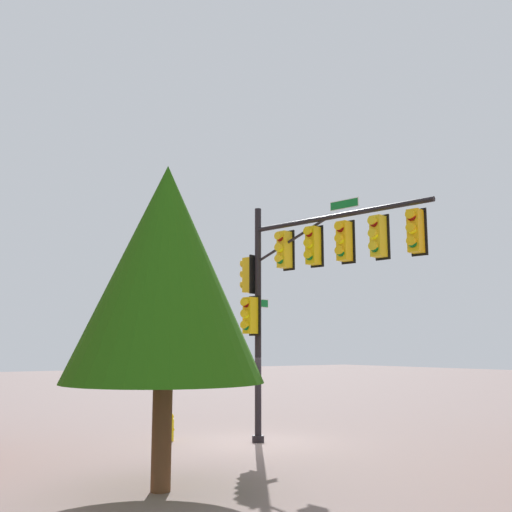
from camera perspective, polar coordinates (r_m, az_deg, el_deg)
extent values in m
plane|color=gray|center=(18.47, 0.21, -17.56)|extent=(120.00, 120.00, 0.00)
cylinder|color=black|center=(18.27, 0.20, -6.40)|extent=(0.20, 0.20, 7.15)
cylinder|color=black|center=(18.45, 0.21, -17.25)|extent=(0.36, 0.36, 0.20)
cylinder|color=black|center=(16.84, 7.71, 3.82)|extent=(5.78, 1.47, 0.14)
cylinder|color=black|center=(17.68, 3.40, 1.49)|extent=(2.63, 0.68, 1.07)
cube|color=yellow|center=(17.80, 2.77, 0.60)|extent=(0.38, 0.41, 1.10)
cube|color=black|center=(17.94, 3.20, 0.53)|extent=(0.44, 0.12, 1.22)
sphere|color=maroon|center=(17.71, 2.32, 1.76)|extent=(0.22, 0.22, 0.22)
cylinder|color=yellow|center=(17.68, 2.19, 1.95)|extent=(0.25, 0.18, 0.23)
sphere|color=#FFFC14|center=(17.65, 2.33, 0.68)|extent=(0.22, 0.22, 0.22)
cylinder|color=yellow|center=(17.62, 2.20, 0.86)|extent=(0.25, 0.18, 0.23)
sphere|color=#0B621E|center=(17.60, 2.34, -0.41)|extent=(0.22, 0.22, 0.22)
cylinder|color=yellow|center=(17.56, 2.20, -0.23)|extent=(0.25, 0.18, 0.23)
cube|color=#E1BA0E|center=(17.15, 5.54, 1.00)|extent=(0.40, 0.43, 1.10)
cube|color=black|center=(17.31, 5.92, 0.91)|extent=(0.44, 0.15, 1.22)
sphere|color=maroon|center=(17.05, 5.14, 2.21)|extent=(0.22, 0.22, 0.22)
cylinder|color=#E1BA0E|center=(17.01, 5.02, 2.41)|extent=(0.26, 0.20, 0.23)
sphere|color=#FFFC14|center=(16.98, 5.16, 1.09)|extent=(0.22, 0.22, 0.22)
cylinder|color=#E1BA0E|center=(16.94, 5.04, 1.28)|extent=(0.26, 0.20, 0.23)
sphere|color=#0B621E|center=(16.93, 5.17, -0.05)|extent=(0.22, 0.22, 0.22)
cylinder|color=#E1BA0E|center=(16.89, 5.06, 0.14)|extent=(0.26, 0.20, 0.23)
cube|color=yellow|center=(16.54, 8.53, 1.42)|extent=(0.40, 0.43, 1.10)
cube|color=black|center=(16.71, 8.90, 1.33)|extent=(0.44, 0.15, 1.22)
sphere|color=maroon|center=(16.44, 8.13, 2.68)|extent=(0.22, 0.22, 0.22)
cylinder|color=yellow|center=(16.40, 8.01, 2.88)|extent=(0.26, 0.19, 0.23)
sphere|color=#FFFC14|center=(16.37, 8.15, 1.52)|extent=(0.22, 0.22, 0.22)
cylinder|color=yellow|center=(16.33, 8.03, 1.72)|extent=(0.26, 0.19, 0.23)
sphere|color=#0B621E|center=(16.32, 8.18, 0.34)|extent=(0.22, 0.22, 0.22)
cylinder|color=yellow|center=(16.28, 8.06, 0.54)|extent=(0.26, 0.19, 0.23)
cube|color=gold|center=(15.98, 11.73, 1.87)|extent=(0.38, 0.41, 1.10)
cube|color=black|center=(16.15, 12.11, 1.77)|extent=(0.44, 0.12, 1.22)
sphere|color=maroon|center=(15.88, 11.30, 3.17)|extent=(0.22, 0.22, 0.22)
cylinder|color=gold|center=(15.84, 11.18, 3.38)|extent=(0.25, 0.18, 0.23)
sphere|color=#FFFC14|center=(15.82, 11.34, 1.97)|extent=(0.22, 0.22, 0.22)
cylinder|color=gold|center=(15.78, 11.22, 2.17)|extent=(0.25, 0.18, 0.23)
sphere|color=#0B621E|center=(15.76, 11.38, 0.75)|extent=(0.22, 0.22, 0.22)
cylinder|color=gold|center=(15.72, 11.25, 0.96)|extent=(0.25, 0.18, 0.23)
cube|color=#E7B110|center=(15.48, 15.16, 2.34)|extent=(0.40, 0.43, 1.10)
cube|color=black|center=(15.66, 15.47, 2.23)|extent=(0.44, 0.15, 1.22)
sphere|color=maroon|center=(15.37, 14.79, 3.70)|extent=(0.22, 0.22, 0.22)
cylinder|color=#E7B110|center=(15.33, 14.69, 3.92)|extent=(0.26, 0.20, 0.23)
sphere|color=#FFFC14|center=(15.30, 14.84, 2.45)|extent=(0.22, 0.22, 0.22)
cylinder|color=#E7B110|center=(15.26, 14.74, 2.67)|extent=(0.26, 0.20, 0.23)
sphere|color=#0B621E|center=(15.24, 14.89, 1.20)|extent=(0.22, 0.22, 0.22)
cylinder|color=#E7B110|center=(15.20, 14.79, 1.42)|extent=(0.26, 0.20, 0.23)
cube|color=gold|center=(18.63, -0.60, -1.85)|extent=(0.42, 0.39, 1.10)
cube|color=black|center=(18.50, -0.15, -1.80)|extent=(0.14, 0.44, 1.22)
sphere|color=maroon|center=(18.81, -1.05, -0.87)|extent=(0.22, 0.22, 0.22)
cylinder|color=gold|center=(18.86, -1.18, -0.74)|extent=(0.19, 0.26, 0.23)
sphere|color=#FFFC14|center=(18.76, -1.05, -1.90)|extent=(0.22, 0.22, 0.22)
cylinder|color=gold|center=(18.81, -1.19, -1.77)|extent=(0.19, 0.26, 0.23)
sphere|color=#0B621E|center=(18.73, -1.06, -2.93)|extent=(0.22, 0.22, 0.22)
cylinder|color=gold|center=(18.77, -1.19, -2.80)|extent=(0.19, 0.26, 0.23)
cube|color=yellow|center=(18.02, -0.55, -5.76)|extent=(0.39, 0.42, 1.10)
cube|color=black|center=(18.17, -0.12, -5.79)|extent=(0.44, 0.14, 1.22)
sphere|color=maroon|center=(17.90, -0.98, -4.65)|extent=(0.22, 0.22, 0.22)
cylinder|color=yellow|center=(17.86, -1.11, -4.48)|extent=(0.26, 0.19, 0.23)
sphere|color=#FFFC14|center=(17.88, -0.98, -5.74)|extent=(0.22, 0.22, 0.22)
cylinder|color=yellow|center=(17.83, -1.12, -5.57)|extent=(0.26, 0.19, 0.23)
sphere|color=#0B621E|center=(17.86, -0.99, -6.83)|extent=(0.22, 0.22, 0.22)
cylinder|color=yellow|center=(17.82, -1.12, -6.66)|extent=(0.26, 0.19, 0.23)
cube|color=white|center=(16.74, 8.52, 4.97)|extent=(0.92, 0.23, 0.26)
cube|color=#106D29|center=(16.74, 8.52, 4.97)|extent=(0.88, 0.23, 0.22)
cube|color=white|center=(18.31, 0.20, -4.56)|extent=(0.23, 0.92, 0.26)
cube|color=#0E7730|center=(18.31, 0.20, -4.56)|extent=(0.23, 0.88, 0.22)
cylinder|color=yellow|center=(18.82, -8.32, -16.30)|extent=(0.24, 0.24, 0.65)
sphere|color=#F1C005|center=(18.77, -8.29, -15.11)|extent=(0.22, 0.22, 0.22)
cylinder|color=yellow|center=(18.68, -8.10, -16.26)|extent=(0.12, 0.10, 0.10)
cylinder|color=#56361F|center=(12.41, -9.10, -16.84)|extent=(0.40, 0.40, 2.09)
cone|color=#23590D|center=(12.38, -8.72, -1.46)|extent=(4.09, 4.09, 4.54)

